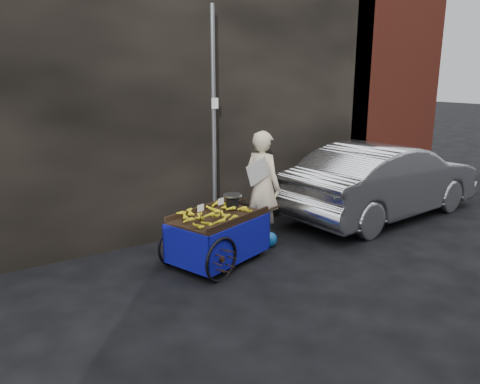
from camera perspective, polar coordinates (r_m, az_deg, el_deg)
ground at (r=7.45m, az=0.06°, el=-8.61°), size 80.00×80.00×0.00m
building_wall at (r=9.32m, az=-6.86°, el=11.76°), size 13.50×2.00×5.00m
street_pole at (r=8.17m, az=-3.22°, el=8.01°), size 0.12×0.10×4.00m
banana_cart at (r=7.24m, az=-2.91°, el=-3.65°), size 2.18×1.47×1.09m
vendor at (r=8.22m, az=2.78°, el=0.75°), size 0.83×0.81×1.95m
plastic_bag at (r=8.07m, az=3.60°, el=-5.80°), size 0.29×0.23×0.26m
parked_car at (r=10.05m, az=17.26°, el=1.39°), size 4.75×1.98×1.53m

